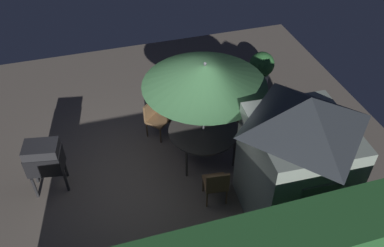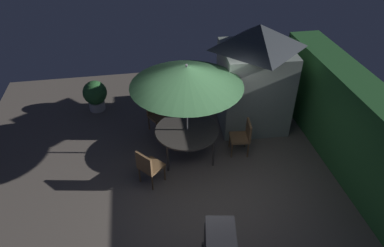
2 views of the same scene
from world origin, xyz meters
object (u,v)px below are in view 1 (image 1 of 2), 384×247
object	(u,v)px
patio_umbrella	(205,75)
potted_plant_by_shed	(262,66)
garden_shed	(297,159)
chair_far_side	(155,117)
bbq_grill	(44,158)
chair_toward_hedge	(216,184)
patio_table	(203,131)
chair_near_shed	(241,110)

from	to	relation	value
patio_umbrella	potted_plant_by_shed	world-z (taller)	patio_umbrella
garden_shed	chair_far_side	bearing A→B (deg)	-56.09
patio_umbrella	bbq_grill	size ratio (longest dim) A/B	2.10
garden_shed	chair_toward_hedge	distance (m)	1.68
bbq_grill	potted_plant_by_shed	bearing A→B (deg)	-157.97
chair_far_side	patio_umbrella	bearing A→B (deg)	131.45
patio_table	chair_far_side	size ratio (longest dim) A/B	1.71
bbq_grill	potted_plant_by_shed	distance (m)	6.26
patio_table	chair_far_side	xyz separation A→B (m)	(0.88, -0.99, -0.18)
chair_far_side	potted_plant_by_shed	xyz separation A→B (m)	(-3.33, -1.33, -0.02)
chair_toward_hedge	potted_plant_by_shed	xyz separation A→B (m)	(-2.61, -3.69, -0.02)
garden_shed	patio_umbrella	xyz separation A→B (m)	(1.11, -1.96, 0.75)
garden_shed	potted_plant_by_shed	distance (m)	4.59
bbq_grill	chair_toward_hedge	size ratio (longest dim) A/B	1.33
chair_near_shed	patio_table	bearing A→B (deg)	28.69
patio_table	chair_near_shed	size ratio (longest dim) A/B	1.71
bbq_grill	chair_near_shed	world-z (taller)	bbq_grill
patio_table	chair_near_shed	distance (m)	1.35
potted_plant_by_shed	bbq_grill	bearing A→B (deg)	22.03
patio_table	chair_near_shed	world-z (taller)	chair_near_shed
patio_umbrella	bbq_grill	distance (m)	3.60
garden_shed	bbq_grill	bearing A→B (deg)	-23.54
patio_table	patio_umbrella	xyz separation A→B (m)	(-0.00, -0.00, 1.49)
chair_toward_hedge	patio_table	bearing A→B (deg)	-96.83
chair_near_shed	chair_toward_hedge	distance (m)	2.41
patio_umbrella	potted_plant_by_shed	bearing A→B (deg)	-136.48
garden_shed	chair_far_side	world-z (taller)	garden_shed
potted_plant_by_shed	chair_toward_hedge	bearing A→B (deg)	54.69
bbq_grill	chair_toward_hedge	world-z (taller)	bbq_grill
garden_shed	patio_umbrella	bearing A→B (deg)	-60.53
patio_umbrella	chair_far_side	size ratio (longest dim) A/B	2.80
chair_far_side	garden_shed	bearing A→B (deg)	123.91
garden_shed	patio_table	distance (m)	2.37
patio_table	bbq_grill	distance (m)	3.35
chair_toward_hedge	potted_plant_by_shed	world-z (taller)	potted_plant_by_shed
chair_near_shed	chair_toward_hedge	size ratio (longest dim) A/B	1.00
garden_shed	patio_table	world-z (taller)	garden_shed
patio_umbrella	chair_toward_hedge	bearing A→B (deg)	83.17
chair_far_side	potted_plant_by_shed	world-z (taller)	potted_plant_by_shed
chair_near_shed	garden_shed	bearing A→B (deg)	88.57
chair_toward_hedge	garden_shed	bearing A→B (deg)	154.74
patio_table	potted_plant_by_shed	world-z (taller)	potted_plant_by_shed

